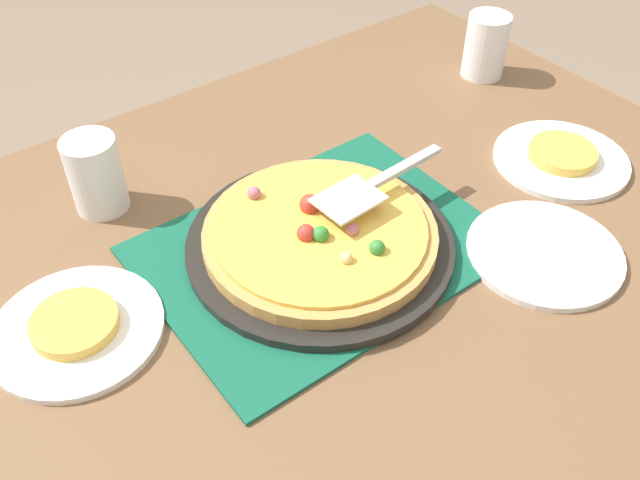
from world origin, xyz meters
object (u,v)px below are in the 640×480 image
(cup_far, at_px, (96,174))
(pizza_pan, at_px, (320,244))
(pizza_server, at_px, (372,184))
(plate_near_left, at_px, (77,330))
(cup_near, at_px, (486,46))
(served_slice_right, at_px, (563,153))
(served_slice_left, at_px, (74,323))
(pizza, at_px, (320,233))
(plate_side, at_px, (544,253))
(plate_far_right, at_px, (561,160))

(cup_far, bearing_deg, pizza_pan, 126.29)
(pizza_server, bearing_deg, plate_near_left, -7.81)
(pizza_pan, relative_size, cup_near, 3.17)
(served_slice_right, bearing_deg, served_slice_left, -9.90)
(pizza, bearing_deg, plate_side, 141.04)
(plate_far_right, height_order, plate_side, same)
(plate_side, bearing_deg, pizza_pan, -38.93)
(pizza_pan, bearing_deg, plate_far_right, 170.89)
(served_slice_right, distance_m, cup_far, 0.74)
(plate_far_right, distance_m, served_slice_right, 0.01)
(plate_far_right, xyz_separation_m, served_slice_left, (0.78, -0.14, 0.01))
(cup_near, distance_m, pizza_server, 0.50)
(pizza_pan, bearing_deg, plate_near_left, -10.95)
(pizza_pan, distance_m, cup_far, 0.35)
(plate_far_right, bearing_deg, pizza_pan, -9.11)
(plate_near_left, bearing_deg, plate_far_right, 170.10)
(plate_near_left, distance_m, cup_far, 0.26)
(plate_near_left, relative_size, cup_near, 1.83)
(pizza, bearing_deg, pizza_server, -176.80)
(served_slice_left, height_order, served_slice_right, same)
(plate_near_left, xyz_separation_m, plate_side, (-0.58, 0.27, 0.00))
(plate_side, xyz_separation_m, pizza_server, (0.15, -0.21, 0.07))
(pizza_server, bearing_deg, cup_near, -155.95)
(cup_far, bearing_deg, cup_near, 174.66)
(cup_near, height_order, pizza_server, cup_near)
(pizza, bearing_deg, cup_far, -53.69)
(plate_far_right, relative_size, served_slice_right, 2.00)
(served_slice_right, bearing_deg, pizza_server, -12.48)
(pizza_pan, bearing_deg, served_slice_left, -10.95)
(plate_near_left, bearing_deg, pizza, 169.07)
(cup_far, bearing_deg, plate_far_right, 151.64)
(pizza_pan, xyz_separation_m, plate_near_left, (0.34, -0.07, -0.01))
(cup_near, height_order, cup_far, same)
(cup_far, height_order, pizza_server, cup_far)
(plate_side, bearing_deg, plate_far_right, -146.84)
(served_slice_left, relative_size, cup_near, 0.92)
(plate_near_left, xyz_separation_m, pizza_server, (-0.43, 0.06, 0.07))
(pizza, xyz_separation_m, cup_far, (0.21, -0.28, 0.03))
(plate_near_left, bearing_deg, cup_near, -170.85)
(plate_near_left, bearing_deg, served_slice_left, 0.00)
(plate_far_right, distance_m, pizza_server, 0.36)
(served_slice_left, distance_m, cup_far, 0.26)
(cup_near, bearing_deg, plate_side, 53.26)
(pizza_pan, xyz_separation_m, pizza, (-0.00, -0.00, 0.02))
(plate_side, bearing_deg, pizza, -38.96)
(plate_far_right, xyz_separation_m, served_slice_right, (0.00, 0.00, 0.01))
(served_slice_left, height_order, cup_far, cup_far)
(served_slice_left, height_order, pizza_server, pizza_server)
(served_slice_right, distance_m, pizza_server, 0.36)
(plate_side, height_order, cup_near, cup_near)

